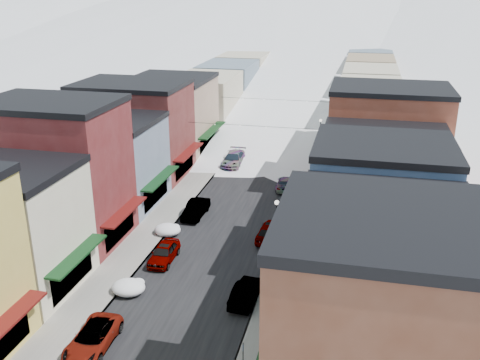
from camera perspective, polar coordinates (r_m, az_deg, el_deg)
The scene contains 34 objects.
road at distance 81.54m, azimuth 4.54°, elevation 4.96°, with size 10.00×160.00×0.01m, color black.
sidewalk_left at distance 82.69m, azimuth -0.00°, elevation 5.29°, with size 3.20×160.00×0.15m, color gray.
sidewalk_right at distance 80.88m, azimuth 9.19°, elevation 4.69°, with size 3.20×160.00×0.15m, color gray.
curb_left at distance 82.37m, azimuth 1.06°, elevation 5.23°, with size 0.10×160.00×0.15m, color slate.
curb_right at distance 80.98m, azimuth 8.09°, elevation 4.77°, with size 0.10×160.00×0.15m, color slate.
bldg_l_cream at distance 42.37m, azimuth -23.76°, elevation -4.72°, with size 11.30×8.20×9.50m.
bldg_l_brick_near at distance 48.19m, azimuth -19.04°, elevation 0.78°, with size 12.30×8.20×12.50m.
bldg_l_grayblue at distance 55.48m, azimuth -13.92°, elevation 1.91°, with size 11.30×9.20×9.00m.
bldg_l_brick_far at distance 63.41m, azimuth -11.24°, elevation 5.33°, with size 13.30×9.20×11.00m.
bldg_l_tan at distance 72.14m, azimuth -7.30°, elevation 6.94°, with size 11.30×11.20×10.00m.
bldg_r_brick_near at distance 25.91m, azimuth 16.54°, elevation -16.49°, with size 12.30×9.20×12.50m.
bldg_r_green at distance 34.26m, azimuth 14.73°, elevation -9.56°, with size 11.30×9.20×9.50m.
bldg_r_blue at distance 42.14m, azimuth 14.59°, elevation -2.97°, with size 11.30×9.20×10.50m.
bldg_r_cream at distance 50.83m, azimuth 14.92°, elevation 0.12°, with size 12.30×9.20×9.00m.
bldg_r_brick_far at distance 59.06m, azimuth 15.34°, elevation 4.15°, with size 13.30×9.20×11.50m.
bldg_r_tan at distance 68.95m, azimuth 14.21°, elevation 5.65°, with size 11.30×11.20×9.50m.
distant_blocks at distance 102.98m, azimuth 6.55°, elevation 10.38°, with size 34.00×55.00×8.00m.
overhead_cables at distance 68.05m, azimuth 3.10°, elevation 7.30°, with size 16.40×15.04×0.04m.
car_white_suv at distance 35.78m, azimuth -15.45°, elevation -15.97°, with size 2.30×4.98×1.39m, color silver.
car_silver_sedan at distance 44.43m, azimuth -8.11°, elevation -7.69°, with size 1.74×4.34×1.48m, color #A7A9AF.
car_dark_hatch at distance 52.22m, azimuth -4.74°, elevation -3.11°, with size 1.61×4.63×1.52m, color black.
car_silver_wagon at distance 66.49m, azimuth -0.70°, elevation 2.23°, with size 2.37×5.82×1.69m, color #9EA0A6.
car_green_sedan at distance 38.91m, azimuth 0.66°, elevation -11.86°, with size 1.53×4.38×1.44m, color black.
car_gray_suv at distance 47.64m, azimuth 3.28°, elevation -5.38°, with size 1.94×4.82×1.64m, color #9CA0A5.
car_black_sedan at distance 59.19m, azimuth 4.87°, elevation -0.34°, with size 1.86×4.58×1.33m, color black.
car_lane_silver at distance 76.31m, azimuth 3.43°, elevation 4.47°, with size 1.66×4.13×1.41m, color #9C9FA4.
car_lane_white at distance 87.51m, azimuth 6.42°, elevation 6.52°, with size 2.77×6.01×1.67m, color white.
parking_sign at distance 32.20m, azimuth 0.33°, elevation -18.21°, with size 0.06×0.28×2.09m.
trash_can at distance 50.08m, azimuth 5.88°, elevation -4.42°, with size 0.52×0.52×0.88m.
streetlamp_near at distance 44.16m, azimuth 3.91°, elevation -4.26°, with size 0.39×0.39×4.70m.
streetlamp_far at distance 72.14m, azimuth 8.53°, elevation 5.18°, with size 0.37×0.37×4.41m.
snow_pile_near at distance 40.72m, azimuth -11.72°, elevation -11.11°, with size 2.48×2.73×1.05m.
snow_pile_mid at distance 48.93m, azimuth -7.67°, elevation -5.25°, with size 2.40×2.68×1.02m.
snow_pile_far at distance 68.14m, azimuth -0.89°, elevation 2.38°, with size 2.51×2.74×1.06m.
Camera 1 is at (11.21, -17.88, 21.39)m, focal length 40.00 mm.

